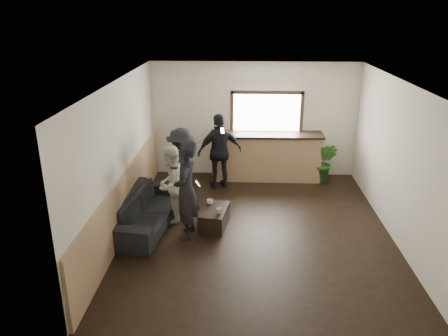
{
  "coord_description": "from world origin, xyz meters",
  "views": [
    {
      "loc": [
        -0.3,
        -7.43,
        3.99
      ],
      "look_at": [
        -0.62,
        0.4,
        1.1
      ],
      "focal_mm": 35.0,
      "sensor_mm": 36.0,
      "label": 1
    }
  ],
  "objects_px": {
    "sofa": "(146,210)",
    "person_a": "(186,190)",
    "coffee_table": "(214,218)",
    "person_b": "(171,185)",
    "cup_b": "(219,211)",
    "person_c": "(181,166)",
    "person_d": "(220,152)",
    "cup_a": "(210,202)",
    "potted_plant": "(324,163)",
    "bar_counter": "(266,153)"
  },
  "relations": [
    {
      "from": "cup_b",
      "to": "person_c",
      "type": "bearing_deg",
      "value": 124.01
    },
    {
      "from": "cup_b",
      "to": "person_c",
      "type": "relative_size",
      "value": 0.07
    },
    {
      "from": "bar_counter",
      "to": "person_c",
      "type": "xyz_separation_m",
      "value": [
        -1.86,
        -1.5,
        0.18
      ]
    },
    {
      "from": "coffee_table",
      "to": "cup_a",
      "type": "distance_m",
      "value": 0.33
    },
    {
      "from": "bar_counter",
      "to": "coffee_table",
      "type": "xyz_separation_m",
      "value": [
        -1.1,
        -2.59,
        -0.46
      ]
    },
    {
      "from": "person_c",
      "to": "coffee_table",
      "type": "bearing_deg",
      "value": 43.0
    },
    {
      "from": "person_b",
      "to": "person_a",
      "type": "bearing_deg",
      "value": 48.76
    },
    {
      "from": "potted_plant",
      "to": "cup_a",
      "type": "bearing_deg",
      "value": -139.86
    },
    {
      "from": "bar_counter",
      "to": "cup_b",
      "type": "distance_m",
      "value": 2.96
    },
    {
      "from": "person_a",
      "to": "person_b",
      "type": "height_order",
      "value": "person_a"
    },
    {
      "from": "sofa",
      "to": "cup_a",
      "type": "relative_size",
      "value": 17.69
    },
    {
      "from": "potted_plant",
      "to": "cup_b",
      "type": "bearing_deg",
      "value": -132.79
    },
    {
      "from": "coffee_table",
      "to": "cup_b",
      "type": "height_order",
      "value": "cup_b"
    },
    {
      "from": "person_b",
      "to": "person_c",
      "type": "relative_size",
      "value": 0.93
    },
    {
      "from": "cup_b",
      "to": "person_d",
      "type": "relative_size",
      "value": 0.06
    },
    {
      "from": "cup_a",
      "to": "bar_counter",
      "type": "bearing_deg",
      "value": 63.22
    },
    {
      "from": "cup_a",
      "to": "potted_plant",
      "type": "height_order",
      "value": "potted_plant"
    },
    {
      "from": "person_b",
      "to": "person_d",
      "type": "height_order",
      "value": "person_d"
    },
    {
      "from": "cup_a",
      "to": "person_b",
      "type": "distance_m",
      "value": 0.83
    },
    {
      "from": "bar_counter",
      "to": "coffee_table",
      "type": "distance_m",
      "value": 2.85
    },
    {
      "from": "coffee_table",
      "to": "cup_b",
      "type": "distance_m",
      "value": 0.32
    },
    {
      "from": "bar_counter",
      "to": "cup_a",
      "type": "relative_size",
      "value": 20.98
    },
    {
      "from": "sofa",
      "to": "person_a",
      "type": "height_order",
      "value": "person_a"
    },
    {
      "from": "person_a",
      "to": "cup_a",
      "type": "bearing_deg",
      "value": 152.41
    },
    {
      "from": "coffee_table",
      "to": "person_c",
      "type": "bearing_deg",
      "value": 125.01
    },
    {
      "from": "cup_b",
      "to": "potted_plant",
      "type": "distance_m",
      "value": 3.53
    },
    {
      "from": "coffee_table",
      "to": "cup_a",
      "type": "relative_size",
      "value": 6.42
    },
    {
      "from": "person_b",
      "to": "person_d",
      "type": "relative_size",
      "value": 0.87
    },
    {
      "from": "coffee_table",
      "to": "cup_a",
      "type": "bearing_deg",
      "value": 116.26
    },
    {
      "from": "cup_b",
      "to": "coffee_table",
      "type": "bearing_deg",
      "value": 117.69
    },
    {
      "from": "person_c",
      "to": "person_a",
      "type": "bearing_deg",
      "value": 18.89
    },
    {
      "from": "cup_b",
      "to": "person_a",
      "type": "relative_size",
      "value": 0.06
    },
    {
      "from": "cup_b",
      "to": "person_b",
      "type": "xyz_separation_m",
      "value": [
        -0.96,
        0.4,
        0.35
      ]
    },
    {
      "from": "coffee_table",
      "to": "cup_b",
      "type": "xyz_separation_m",
      "value": [
        0.1,
        -0.19,
        0.23
      ]
    },
    {
      "from": "potted_plant",
      "to": "person_b",
      "type": "distance_m",
      "value": 4.02
    },
    {
      "from": "coffee_table",
      "to": "person_c",
      "type": "height_order",
      "value": "person_c"
    },
    {
      "from": "person_a",
      "to": "person_c",
      "type": "relative_size",
      "value": 1.12
    },
    {
      "from": "bar_counter",
      "to": "person_b",
      "type": "xyz_separation_m",
      "value": [
        -1.95,
        -2.38,
        0.13
      ]
    },
    {
      "from": "cup_b",
      "to": "person_d",
      "type": "xyz_separation_m",
      "value": [
        -0.09,
        2.14,
        0.46
      ]
    },
    {
      "from": "person_a",
      "to": "person_c",
      "type": "bearing_deg",
      "value": -165.25
    },
    {
      "from": "cup_a",
      "to": "person_d",
      "type": "relative_size",
      "value": 0.07
    },
    {
      "from": "bar_counter",
      "to": "potted_plant",
      "type": "distance_m",
      "value": 1.42
    },
    {
      "from": "sofa",
      "to": "person_b",
      "type": "height_order",
      "value": "person_b"
    },
    {
      "from": "coffee_table",
      "to": "person_b",
      "type": "relative_size",
      "value": 0.54
    },
    {
      "from": "sofa",
      "to": "person_a",
      "type": "relative_size",
      "value": 1.23
    },
    {
      "from": "person_c",
      "to": "cup_b",
      "type": "bearing_deg",
      "value": 42.0
    },
    {
      "from": "cup_a",
      "to": "potted_plant",
      "type": "bearing_deg",
      "value": 40.14
    },
    {
      "from": "coffee_table",
      "to": "person_a",
      "type": "distance_m",
      "value": 0.97
    },
    {
      "from": "bar_counter",
      "to": "person_b",
      "type": "relative_size",
      "value": 1.76
    },
    {
      "from": "potted_plant",
      "to": "person_a",
      "type": "relative_size",
      "value": 0.53
    }
  ]
}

